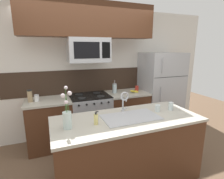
# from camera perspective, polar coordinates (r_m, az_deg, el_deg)

# --- Properties ---
(ground_plane) EXTENTS (10.00, 10.00, 0.00)m
(ground_plane) POSITION_cam_1_polar(r_m,az_deg,el_deg) (3.03, -2.26, -23.41)
(ground_plane) COLOR brown
(rear_partition) EXTENTS (5.20, 0.10, 2.60)m
(rear_partition) POSITION_cam_1_polar(r_m,az_deg,el_deg) (3.78, -4.45, 5.45)
(rear_partition) COLOR silver
(rear_partition) RESTS_ON ground
(splash_band) EXTENTS (3.13, 0.01, 0.48)m
(splash_band) POSITION_cam_1_polar(r_m,az_deg,el_deg) (3.68, -8.64, 2.75)
(splash_band) COLOR #332319
(splash_band) RESTS_ON rear_partition
(back_counter_left) EXTENTS (0.80, 0.65, 0.91)m
(back_counter_left) POSITION_cam_1_polar(r_m,az_deg,el_deg) (3.48, -19.58, -10.45)
(back_counter_left) COLOR #4C2B19
(back_counter_left) RESTS_ON ground
(back_counter_right) EXTENTS (0.87, 0.65, 0.91)m
(back_counter_right) POSITION_cam_1_polar(r_m,az_deg,el_deg) (3.82, 4.69, -7.56)
(back_counter_right) COLOR #4C2B19
(back_counter_right) RESTS_ON ground
(stove_range) EXTENTS (0.76, 0.64, 0.93)m
(stove_range) POSITION_cam_1_polar(r_m,az_deg,el_deg) (3.56, -7.09, -9.09)
(stove_range) COLOR #A8AAAF
(stove_range) RESTS_ON ground
(microwave) EXTENTS (0.74, 0.40, 0.43)m
(microwave) POSITION_cam_1_polar(r_m,az_deg,el_deg) (3.28, -7.67, 12.62)
(microwave) COLOR #A8AAAF
(upper_cabinet_band) EXTENTS (2.36, 0.34, 0.60)m
(upper_cabinet_band) POSITION_cam_1_polar(r_m,az_deg,el_deg) (3.30, -7.23, 21.67)
(upper_cabinet_band) COLOR #4C2B19
(refrigerator) EXTENTS (0.87, 0.74, 1.72)m
(refrigerator) POSITION_cam_1_polar(r_m,az_deg,el_deg) (4.15, 15.38, -0.45)
(refrigerator) COLOR #A8AAAF
(refrigerator) RESTS_ON ground
(storage_jar_tall) EXTENTS (0.08, 0.08, 0.22)m
(storage_jar_tall) POSITION_cam_1_polar(r_m,az_deg,el_deg) (3.31, -25.23, -1.91)
(storage_jar_tall) COLOR #997F5B
(storage_jar_tall) RESTS_ON back_counter_left
(storage_jar_medium) EXTENTS (0.08, 0.08, 0.12)m
(storage_jar_medium) POSITION_cam_1_polar(r_m,az_deg,el_deg) (3.32, -23.40, -2.55)
(storage_jar_medium) COLOR silver
(storage_jar_medium) RESTS_ON back_counter_left
(banana_bunch) EXTENTS (0.19, 0.16, 0.08)m
(banana_bunch) POSITION_cam_1_polar(r_m,az_deg,el_deg) (3.70, 7.38, -0.61)
(banana_bunch) COLOR yellow
(banana_bunch) RESTS_ON back_counter_right
(french_press) EXTENTS (0.09, 0.09, 0.27)m
(french_press) POSITION_cam_1_polar(r_m,az_deg,el_deg) (3.61, 0.86, 0.44)
(french_press) COLOR silver
(french_press) RESTS_ON back_counter_right
(coffee_tin) EXTENTS (0.08, 0.08, 0.11)m
(coffee_tin) POSITION_cam_1_polar(r_m,az_deg,el_deg) (3.84, 8.11, 0.38)
(coffee_tin) COLOR #B22D23
(coffee_tin) RESTS_ON back_counter_right
(island_counter) EXTENTS (1.97, 0.84, 0.91)m
(island_counter) POSITION_cam_1_polar(r_m,az_deg,el_deg) (2.57, 4.82, -18.58)
(island_counter) COLOR #4C2B19
(island_counter) RESTS_ON ground
(kitchen_sink) EXTENTS (0.76, 0.44, 0.16)m
(kitchen_sink) POSITION_cam_1_polar(r_m,az_deg,el_deg) (2.41, 6.11, -10.51)
(kitchen_sink) COLOR #ADAFB5
(kitchen_sink) RESTS_ON island_counter
(sink_faucet) EXTENTS (0.14, 0.14, 0.31)m
(sink_faucet) POSITION_cam_1_polar(r_m,az_deg,el_deg) (2.51, 4.00, -3.07)
(sink_faucet) COLOR #B7BABF
(sink_faucet) RESTS_ON island_counter
(dish_soap_bottle) EXTENTS (0.06, 0.05, 0.16)m
(dish_soap_bottle) POSITION_cam_1_polar(r_m,az_deg,el_deg) (2.15, -5.27, -9.59)
(dish_soap_bottle) COLOR #DBCC75
(dish_soap_bottle) RESTS_ON island_counter
(drinking_glass) EXTENTS (0.07, 0.07, 0.10)m
(drinking_glass) POSITION_cam_1_polar(r_m,az_deg,el_deg) (2.65, 14.67, -5.93)
(drinking_glass) COLOR silver
(drinking_glass) RESTS_ON island_counter
(spare_glass) EXTENTS (0.07, 0.07, 0.12)m
(spare_glass) POSITION_cam_1_polar(r_m,az_deg,el_deg) (2.77, 18.65, -5.17)
(spare_glass) COLOR silver
(spare_glass) RESTS_ON island_counter
(flower_vase) EXTENTS (0.13, 0.16, 0.49)m
(flower_vase) POSITION_cam_1_polar(r_m,az_deg,el_deg) (2.09, -14.42, -8.83)
(flower_vase) COLOR silver
(flower_vase) RESTS_ON island_counter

